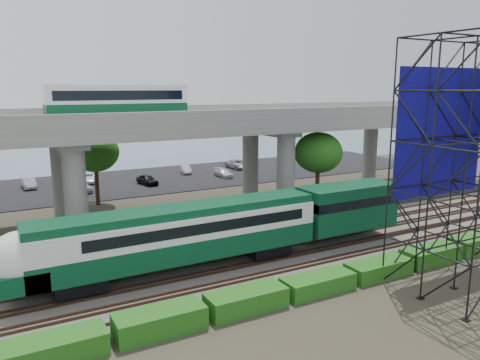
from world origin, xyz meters
TOP-DOWN VIEW (x-y plane):
  - ground at (0.00, 0.00)m, footprint 140.00×140.00m
  - ballast_bed at (0.00, 2.00)m, footprint 90.00×12.00m
  - service_road at (0.00, 10.50)m, footprint 90.00×5.00m
  - parking_lot at (0.00, 34.00)m, footprint 90.00×18.00m
  - harbor_water at (0.00, 56.00)m, footprint 140.00×40.00m
  - rail_tracks at (0.00, 2.00)m, footprint 90.00×9.52m
  - commuter_train at (-3.16, 2.00)m, footprint 29.30×3.06m
  - overpass at (-0.39, 16.00)m, footprint 80.00×12.00m
  - hedge_strip at (1.01, -4.30)m, footprint 34.60×1.80m
  - trees at (-4.67, 16.17)m, footprint 40.94×16.94m
  - suv at (-15.27, 10.64)m, footprint 5.36×2.59m
  - parked_cars at (1.18, 33.79)m, footprint 36.70×9.80m

SIDE VIEW (x-z plane):
  - ground at x=0.00m, z-range 0.00..0.00m
  - harbor_water at x=0.00m, z-range 0.00..0.03m
  - service_road at x=0.00m, z-range 0.00..0.08m
  - parking_lot at x=0.00m, z-range 0.00..0.08m
  - ballast_bed at x=0.00m, z-range 0.00..0.20m
  - rail_tracks at x=0.00m, z-range 0.20..0.36m
  - hedge_strip at x=1.01m, z-range -0.04..1.16m
  - parked_cars at x=1.18m, z-range 0.04..1.36m
  - suv at x=-15.27m, z-range 0.08..1.55m
  - commuter_train at x=-3.16m, z-range 0.73..5.03m
  - trees at x=-4.67m, z-range 1.73..9.42m
  - overpass at x=-0.39m, z-range 2.01..14.41m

